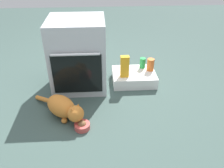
% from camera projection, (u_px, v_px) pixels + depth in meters
% --- Properties ---
extents(ground, '(8.00, 8.00, 0.00)m').
position_uv_depth(ground, '(81.00, 108.00, 2.23)').
color(ground, '#384C47').
extents(oven, '(0.56, 0.56, 0.75)m').
position_uv_depth(oven, '(78.00, 55.00, 2.39)').
color(oven, '#B7BABF').
rests_on(oven, ground).
extents(pantry_cabinet, '(0.48, 0.37, 0.12)m').
position_uv_depth(pantry_cabinet, '(134.00, 77.00, 2.61)').
color(pantry_cabinet, white).
rests_on(pantry_cabinet, ground).
extents(food_bowl, '(0.13, 0.13, 0.08)m').
position_uv_depth(food_bowl, '(82.00, 126.00, 1.97)').
color(food_bowl, '#C64C47').
rests_on(food_bowl, ground).
extents(cat, '(0.52, 0.50, 0.21)m').
position_uv_depth(cat, '(64.00, 108.00, 2.05)').
color(cat, '#C6752D').
rests_on(cat, ground).
extents(sauce_jar, '(0.08, 0.08, 0.14)m').
position_uv_depth(sauce_jar, '(150.00, 65.00, 2.59)').
color(sauce_jar, '#D16023').
rests_on(sauce_jar, pantry_cabinet).
extents(soda_can, '(0.07, 0.07, 0.12)m').
position_uv_depth(soda_can, '(143.00, 63.00, 2.64)').
color(soda_can, green).
rests_on(soda_can, pantry_cabinet).
extents(juice_carton, '(0.09, 0.06, 0.24)m').
position_uv_depth(juice_carton, '(125.00, 67.00, 2.44)').
color(juice_carton, orange).
rests_on(juice_carton, pantry_cabinet).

